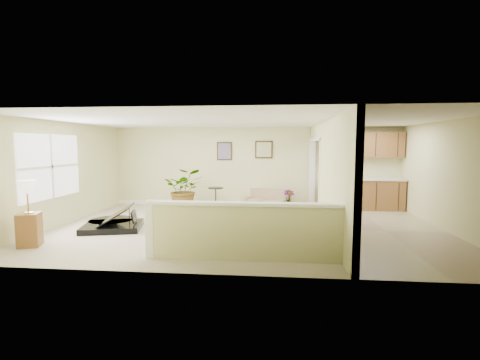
# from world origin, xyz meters

# --- Properties ---
(floor) EXTENTS (9.00, 9.00, 0.00)m
(floor) POSITION_xyz_m (0.00, 0.00, 0.00)
(floor) COLOR #BCAC92
(floor) RESTS_ON ground
(back_wall) EXTENTS (9.00, 0.04, 2.50)m
(back_wall) POSITION_xyz_m (0.00, 3.00, 1.25)
(back_wall) COLOR beige
(back_wall) RESTS_ON floor
(front_wall) EXTENTS (9.00, 0.04, 2.50)m
(front_wall) POSITION_xyz_m (0.00, -3.00, 1.25)
(front_wall) COLOR beige
(front_wall) RESTS_ON floor
(left_wall) EXTENTS (0.04, 6.00, 2.50)m
(left_wall) POSITION_xyz_m (-4.50, 0.00, 1.25)
(left_wall) COLOR beige
(left_wall) RESTS_ON floor
(right_wall) EXTENTS (0.04, 6.00, 2.50)m
(right_wall) POSITION_xyz_m (4.50, 0.00, 1.25)
(right_wall) COLOR beige
(right_wall) RESTS_ON floor
(ceiling) EXTENTS (9.00, 6.00, 0.04)m
(ceiling) POSITION_xyz_m (0.00, 0.00, 2.50)
(ceiling) COLOR white
(ceiling) RESTS_ON back_wall
(kitchen_vinyl) EXTENTS (2.70, 6.00, 0.01)m
(kitchen_vinyl) POSITION_xyz_m (3.15, 0.00, 0.00)
(kitchen_vinyl) COLOR #9A8F68
(kitchen_vinyl) RESTS_ON floor
(interior_partition) EXTENTS (0.18, 5.99, 2.50)m
(interior_partition) POSITION_xyz_m (1.80, 0.25, 1.22)
(interior_partition) COLOR beige
(interior_partition) RESTS_ON floor
(pony_half_wall) EXTENTS (3.42, 0.22, 1.00)m
(pony_half_wall) POSITION_xyz_m (0.08, -2.30, 0.52)
(pony_half_wall) COLOR beige
(pony_half_wall) RESTS_ON floor
(left_window) EXTENTS (0.05, 2.15, 1.45)m
(left_window) POSITION_xyz_m (-4.49, -0.50, 1.45)
(left_window) COLOR white
(left_window) RESTS_ON left_wall
(wall_art_left) EXTENTS (0.48, 0.04, 0.58)m
(wall_art_left) POSITION_xyz_m (-0.95, 2.97, 1.75)
(wall_art_left) COLOR #362713
(wall_art_left) RESTS_ON back_wall
(wall_mirror) EXTENTS (0.55, 0.04, 0.55)m
(wall_mirror) POSITION_xyz_m (0.30, 2.97, 1.80)
(wall_mirror) COLOR #362713
(wall_mirror) RESTS_ON back_wall
(kitchen_cabinets) EXTENTS (2.36, 0.65, 2.33)m
(kitchen_cabinets) POSITION_xyz_m (3.19, 2.73, 0.87)
(kitchen_cabinets) COLOR #945930
(kitchen_cabinets) RESTS_ON floor
(piano) EXTENTS (1.69, 1.70, 1.20)m
(piano) POSITION_xyz_m (-3.12, -0.31, 0.50)
(piano) COLOR black
(piano) RESTS_ON floor
(piano_bench) EXTENTS (0.51, 0.85, 0.54)m
(piano_bench) POSITION_xyz_m (-1.41, -0.16, 0.27)
(piano_bench) COLOR black
(piano_bench) RESTS_ON floor
(loveseat) EXTENTS (1.63, 1.27, 0.76)m
(loveseat) POSITION_xyz_m (0.38, 2.59, 0.29)
(loveseat) COLOR tan
(loveseat) RESTS_ON floor
(accent_table) EXTENTS (0.45, 0.45, 0.66)m
(accent_table) POSITION_xyz_m (-1.13, 2.34, 0.42)
(accent_table) COLOR black
(accent_table) RESTS_ON floor
(palm_plant) EXTENTS (1.28, 1.15, 1.25)m
(palm_plant) POSITION_xyz_m (-2.05, 2.14, 0.62)
(palm_plant) COLOR black
(palm_plant) RESTS_ON floor
(small_plant) EXTENTS (0.44, 0.44, 0.62)m
(small_plant) POSITION_xyz_m (1.06, 2.32, 0.26)
(small_plant) COLOR black
(small_plant) RESTS_ON floor
(lamp_stand) EXTENTS (0.48, 0.48, 1.27)m
(lamp_stand) POSITION_xyz_m (-4.05, -1.88, 0.54)
(lamp_stand) COLOR #945930
(lamp_stand) RESTS_ON floor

